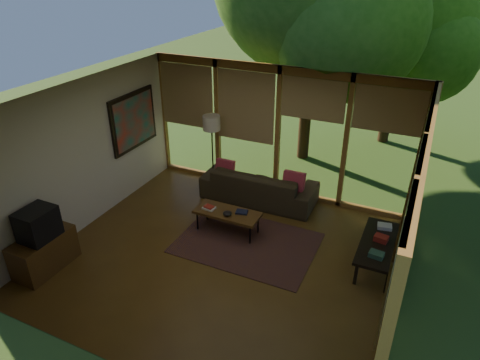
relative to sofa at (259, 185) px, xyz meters
The scene contains 24 objects.
floor 2.04m from the sofa, 84.83° to the right, with size 5.50×5.50×0.00m, color brown.
ceiling 3.10m from the sofa, 84.83° to the right, with size 5.50×5.50×0.00m, color white.
wall_left 3.41m from the sofa, 142.10° to the right, with size 0.04×5.00×2.70m, color beige.
wall_front 4.62m from the sofa, 87.70° to the right, with size 5.50×0.04×2.70m, color beige.
window_wall_back 1.14m from the sofa, 70.10° to the left, with size 5.50×0.12×2.70m, color olive.
window_wall_right 3.69m from the sofa, 34.31° to the right, with size 0.12×5.00×2.70m, color olive.
tree_ne 5.63m from the sofa, 67.55° to the left, with size 3.46×3.46×4.94m.
rug 1.58m from the sofa, 75.03° to the right, with size 2.39×1.69×0.01m, color brown.
sofa is the anchor object (origin of this frame).
pillow_left 0.79m from the sofa, behind, with size 0.39×0.13×0.39m, color maroon.
pillow_right 0.79m from the sofa, ahead, with size 0.42×0.14×0.42m, color maroon.
ct_book_lower 1.43m from the sofa, 107.29° to the right, with size 0.22×0.16×0.03m, color beige.
ct_book_upper 1.43m from the sofa, 107.29° to the right, with size 0.17×0.13×0.03m, color maroon.
ct_book_side 1.25m from the sofa, 81.85° to the right, with size 0.21×0.16×0.03m, color black.
ct_bowl 1.42m from the sofa, 90.97° to the right, with size 0.16×0.16×0.07m, color black.
media_cabinet 4.16m from the sofa, 123.38° to the right, with size 0.50×1.00×0.60m, color #563817.
television 4.18m from the sofa, 123.15° to the right, with size 0.45×0.55×0.50m, color black.
console_book_a 3.02m from the sofa, 31.01° to the right, with size 0.22×0.16×0.08m, color #2D4F3E.
console_book_b 2.81m from the sofa, 23.11° to the right, with size 0.21×0.15×0.10m, color maroon.
console_book_c 2.68m from the sofa, 15.21° to the right, with size 0.23×0.17×0.06m, color beige.
floor_lamp 1.54m from the sofa, behind, with size 0.36×0.36×1.65m.
coffee_table 1.31m from the sofa, 93.22° to the right, with size 1.20×0.50×0.43m.
side_console 2.83m from the sofa, 24.05° to the right, with size 0.60×1.40×0.46m.
wall_painting 2.87m from the sofa, 166.67° to the right, with size 0.06×1.35×1.15m.
Camera 1 is at (2.71, -5.16, 4.54)m, focal length 32.00 mm.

